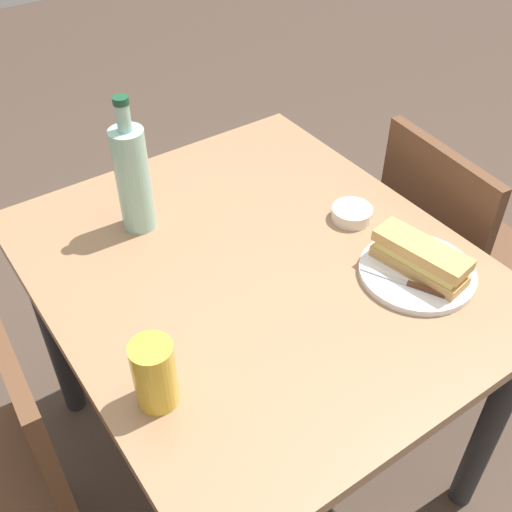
{
  "coord_description": "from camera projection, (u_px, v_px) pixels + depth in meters",
  "views": [
    {
      "loc": [
        -0.81,
        0.56,
        1.63
      ],
      "look_at": [
        0.0,
        0.0,
        0.75
      ],
      "focal_mm": 43.32,
      "sensor_mm": 36.0,
      "label": 1
    }
  ],
  "objects": [
    {
      "name": "dining_table",
      "position": [
        256.0,
        301.0,
        1.41
      ],
      "size": [
        1.01,
        0.87,
        0.73
      ],
      "color": "#997251",
      "rests_on": "ground"
    },
    {
      "name": "water_bottle",
      "position": [
        133.0,
        178.0,
        1.35
      ],
      "size": [
        0.08,
        0.08,
        0.32
      ],
      "color": "#99C6B7",
      "rests_on": "dining_table"
    },
    {
      "name": "knife_near",
      "position": [
        408.0,
        283.0,
        1.26
      ],
      "size": [
        0.17,
        0.09,
        0.01
      ],
      "color": "silver",
      "rests_on": "plate_near"
    },
    {
      "name": "olive_bowl",
      "position": [
        352.0,
        214.0,
        1.44
      ],
      "size": [
        0.1,
        0.1,
        0.03
      ],
      "primitive_type": "cylinder",
      "color": "silver",
      "rests_on": "dining_table"
    },
    {
      "name": "ground_plane",
      "position": [
        256.0,
        447.0,
        1.82
      ],
      "size": [
        8.0,
        8.0,
        0.0
      ],
      "primitive_type": "plane",
      "color": "#47382D"
    },
    {
      "name": "chair_near",
      "position": [
        448.0,
        252.0,
        1.74
      ],
      "size": [
        0.44,
        0.44,
        0.84
      ],
      "color": "brown",
      "rests_on": "ground"
    },
    {
      "name": "plate_near",
      "position": [
        417.0,
        272.0,
        1.3
      ],
      "size": [
        0.24,
        0.24,
        0.01
      ],
      "primitive_type": "cylinder",
      "color": "white",
      "rests_on": "dining_table"
    },
    {
      "name": "beer_glass",
      "position": [
        155.0,
        374.0,
        1.03
      ],
      "size": [
        0.07,
        0.07,
        0.14
      ],
      "primitive_type": "cylinder",
      "color": "gold",
      "rests_on": "dining_table"
    },
    {
      "name": "baguette_sandwich_near",
      "position": [
        420.0,
        258.0,
        1.27
      ],
      "size": [
        0.21,
        0.11,
        0.07
      ],
      "color": "tan",
      "rests_on": "plate_near"
    }
  ]
}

